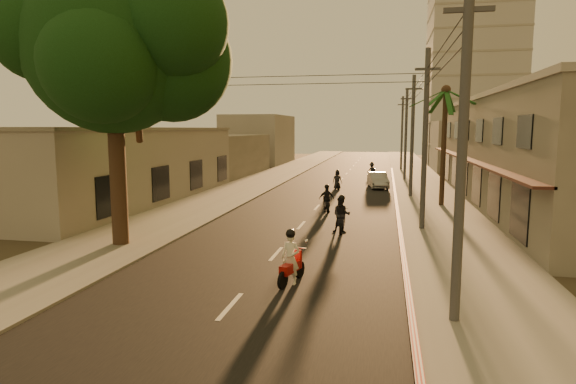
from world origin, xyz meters
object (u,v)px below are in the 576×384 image
(scooter_mid_a, at_px, (341,216))
(parked_car, at_px, (378,180))
(scooter_mid_b, at_px, (327,199))
(palm_tree, at_px, (446,97))
(scooter_far_b, at_px, (372,171))
(broadleaf_tree, at_px, (122,48))
(scooter_far_a, at_px, (337,181))
(scooter_red, at_px, (291,260))

(scooter_mid_a, height_order, parked_car, scooter_mid_a)
(scooter_mid_a, relative_size, scooter_mid_b, 1.12)
(palm_tree, bearing_deg, scooter_far_b, 105.88)
(scooter_far_b, bearing_deg, broadleaf_tree, -81.12)
(scooter_mid_a, height_order, scooter_far_b, scooter_mid_a)
(scooter_far_a, height_order, scooter_far_b, scooter_far_b)
(scooter_mid_b, relative_size, scooter_far_a, 1.02)
(scooter_mid_b, xyz_separation_m, scooter_far_a, (-0.45, 11.19, -0.02))
(scooter_far_a, bearing_deg, scooter_far_b, 62.20)
(broadleaf_tree, xyz_separation_m, scooter_far_b, (9.56, 31.62, -7.69))
(scooter_red, relative_size, scooter_far_b, 1.10)
(scooter_mid_a, bearing_deg, scooter_far_b, 86.80)
(scooter_mid_b, distance_m, scooter_far_b, 21.42)
(palm_tree, height_order, scooter_far_b, palm_tree)
(palm_tree, height_order, scooter_mid_a, palm_tree)
(scooter_far_a, bearing_deg, palm_tree, -58.46)
(palm_tree, bearing_deg, broadleaf_tree, -136.52)
(scooter_mid_a, relative_size, scooter_far_b, 1.14)
(scooter_mid_a, distance_m, parked_car, 18.74)
(broadleaf_tree, bearing_deg, scooter_far_b, 73.19)
(scooter_far_b, bearing_deg, scooter_red, -66.93)
(palm_tree, distance_m, scooter_red, 19.87)
(scooter_mid_b, bearing_deg, scooter_far_a, 77.52)
(scooter_red, distance_m, scooter_mid_a, 8.34)
(palm_tree, xyz_separation_m, scooter_red, (-6.67, -17.62, -6.32))
(scooter_red, xyz_separation_m, scooter_far_b, (1.62, 35.39, -0.04))
(palm_tree, distance_m, scooter_far_a, 12.56)
(scooter_mid_b, height_order, scooter_far_a, scooter_mid_b)
(palm_tree, xyz_separation_m, scooter_far_a, (-7.64, 7.65, -6.39))
(scooter_mid_b, bearing_deg, broadleaf_tree, -140.53)
(scooter_far_b, bearing_deg, palm_tree, -48.43)
(scooter_far_b, bearing_deg, scooter_mid_a, -65.78)
(broadleaf_tree, height_order, scooter_mid_a, broadleaf_tree)
(scooter_mid_a, xyz_separation_m, scooter_far_b, (0.70, 27.10, -0.07))
(scooter_mid_a, bearing_deg, palm_tree, 56.61)
(scooter_mid_a, bearing_deg, scooter_far_a, 94.64)
(scooter_far_a, relative_size, parked_car, 0.39)
(scooter_red, bearing_deg, scooter_mid_a, 98.21)
(palm_tree, distance_m, scooter_mid_a, 12.64)
(broadleaf_tree, distance_m, scooter_far_b, 33.92)
(scooter_mid_a, bearing_deg, broadleaf_tree, -154.66)
(scooter_mid_a, distance_m, scooter_far_a, 17.08)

